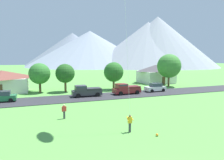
# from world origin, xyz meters

# --- Properties ---
(road_strip) EXTENTS (160.00, 6.73, 0.08)m
(road_strip) POSITION_xyz_m (0.00, 26.38, 0.04)
(road_strip) COLOR #2D2D33
(road_strip) RESTS_ON ground
(mountain_far_west_ridge) EXTENTS (81.97, 81.97, 28.91)m
(mountain_far_west_ridge) POSITION_xyz_m (24.79, 179.06, 14.46)
(mountain_far_west_ridge) COLOR slate
(mountain_far_west_ridge) RESTS_ON ground
(mountain_east_ridge) EXTENTS (86.05, 86.05, 36.82)m
(mountain_east_ridge) POSITION_xyz_m (78.41, 124.52, 18.41)
(mountain_east_ridge) COLOR #8E939E
(mountain_east_ridge) RESTS_ON ground
(mountain_west_ridge) EXTENTS (86.97, 86.97, 32.68)m
(mountain_west_ridge) POSITION_xyz_m (71.37, 125.87, 16.34)
(mountain_west_ridge) COLOR #8E939E
(mountain_west_ridge) RESTS_ON ground
(mountain_far_east_ridge) EXTENTS (97.57, 97.57, 27.65)m
(mountain_far_east_ridge) POSITION_xyz_m (33.82, 150.94, 13.82)
(mountain_far_east_ridge) COLOR gray
(mountain_far_east_ridge) RESTS_ON ground
(house_leftmost) EXTENTS (10.30, 7.28, 4.41)m
(house_leftmost) POSITION_xyz_m (-12.96, 37.50, 2.28)
(house_leftmost) COLOR silver
(house_leftmost) RESTS_ON ground
(house_left_center) EXTENTS (8.89, 8.19, 4.99)m
(house_left_center) POSITION_xyz_m (24.34, 40.43, 2.58)
(house_left_center) COLOR silver
(house_left_center) RESTS_ON ground
(tree_near_left) EXTENTS (4.27, 4.27, 5.97)m
(tree_near_left) POSITION_xyz_m (9.17, 33.13, 3.82)
(tree_near_left) COLOR brown
(tree_near_left) RESTS_ON ground
(tree_left_of_center) EXTENTS (4.15, 4.15, 5.87)m
(tree_left_of_center) POSITION_xyz_m (-5.92, 34.64, 3.77)
(tree_left_of_center) COLOR brown
(tree_left_of_center) RESTS_ON ground
(tree_center) EXTENTS (5.66, 5.66, 7.77)m
(tree_center) POSITION_xyz_m (23.31, 33.07, 4.93)
(tree_center) COLOR brown
(tree_center) RESTS_ON ground
(tree_near_right) EXTENTS (3.84, 3.84, 5.69)m
(tree_near_right) POSITION_xyz_m (-1.07, 33.72, 3.75)
(tree_near_right) COLOR brown
(tree_near_right) RESTS_ON ground
(parked_car_white_west_end) EXTENTS (4.27, 2.22, 1.68)m
(parked_car_white_west_end) POSITION_xyz_m (16.13, 27.51, 0.87)
(parked_car_white_west_end) COLOR white
(parked_car_white_west_end) RESTS_ON road_strip
(parked_car_green_mid_east) EXTENTS (4.23, 2.13, 1.68)m
(parked_car_green_mid_east) POSITION_xyz_m (-11.67, 27.32, 0.87)
(parked_car_green_mid_east) COLOR #237042
(parked_car_green_mid_east) RESTS_ON road_strip
(pickup_truck_maroon_west_side) EXTENTS (5.28, 2.49, 1.99)m
(pickup_truck_maroon_west_side) POSITION_xyz_m (9.29, 26.84, 1.06)
(pickup_truck_maroon_west_side) COLOR maroon
(pickup_truck_maroon_west_side) RESTS_ON road_strip
(pickup_truck_charcoal_east_side) EXTENTS (5.24, 2.41, 1.99)m
(pickup_truck_charcoal_east_side) POSITION_xyz_m (1.67, 27.21, 1.06)
(pickup_truck_charcoal_east_side) COLOR #333338
(pickup_truck_charcoal_east_side) RESTS_ON road_strip
(watcher_person) EXTENTS (0.56, 0.24, 1.68)m
(watcher_person) POSITION_xyz_m (-3.67, 15.16, 0.88)
(watcher_person) COLOR #3D3D42
(watcher_person) RESTS_ON ground
(soccer_ball) EXTENTS (0.24, 0.24, 0.24)m
(soccer_ball) POSITION_xyz_m (3.40, 6.99, 0.12)
(soccer_ball) COLOR orange
(soccer_ball) RESTS_ON ground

